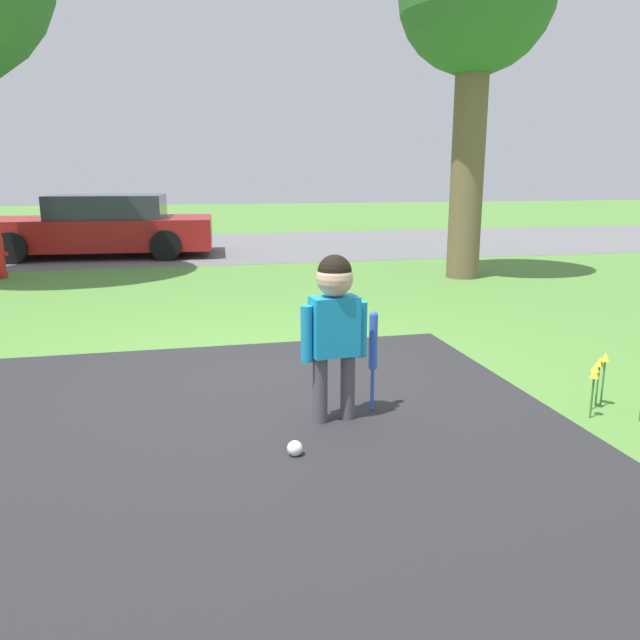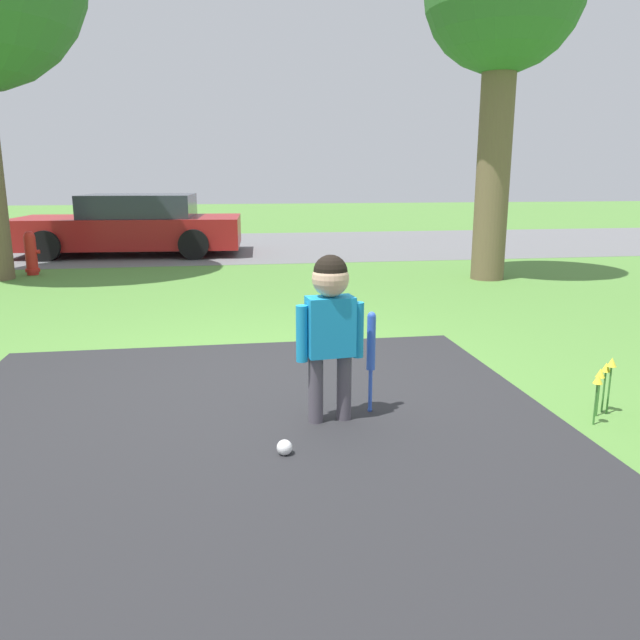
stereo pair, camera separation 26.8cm
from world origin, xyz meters
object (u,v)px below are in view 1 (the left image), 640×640
Objects in this scene: sports_ball at (295,448)px; parked_car at (101,227)px; baseball_bat at (373,347)px; tree_near_driveway at (476,5)px; child at (334,315)px.

sports_ball is 0.02× the size of parked_car.
baseball_bat is 6.77m from tree_near_driveway.
tree_near_driveway reaches higher than child.
child is at bearing 108.20° from parked_car.
tree_near_driveway is at bearing 148.65° from parked_car.
baseball_bat is 0.93m from sports_ball.
tree_near_driveway reaches higher than sports_ball.
parked_car is (-2.64, 8.99, 0.11)m from baseball_bat.
baseball_bat is at bearing 110.08° from parked_car.
baseball_bat is (0.29, 0.11, -0.25)m from child.
parked_car is at bearing 101.89° from sports_ball.
parked_car is (-2.01, 9.55, 0.51)m from sports_ball.
sports_ball is (-0.34, -0.45, -0.65)m from child.
tree_near_driveway is (5.66, -3.98, 3.29)m from parked_car.
baseball_bat is at bearing 41.98° from sports_ball.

